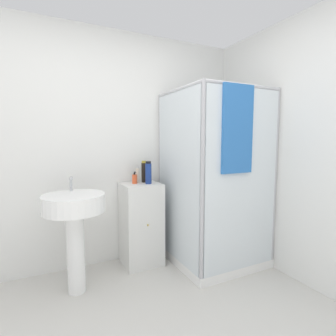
% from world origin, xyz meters
% --- Properties ---
extents(wall_back, '(6.40, 0.06, 2.50)m').
position_xyz_m(wall_back, '(0.00, 1.70, 1.25)').
color(wall_back, white).
rests_on(wall_back, ground_plane).
extents(shower_enclosure, '(0.92, 0.95, 1.86)m').
position_xyz_m(shower_enclosure, '(1.15, 1.12, 0.50)').
color(shower_enclosure, white).
rests_on(shower_enclosure, ground_plane).
extents(vanity_cabinet, '(0.40, 0.41, 0.89)m').
position_xyz_m(vanity_cabinet, '(0.45, 1.47, 0.44)').
color(vanity_cabinet, silver).
rests_on(vanity_cabinet, ground_plane).
extents(sink, '(0.53, 0.53, 1.01)m').
position_xyz_m(sink, '(-0.26, 1.21, 0.68)').
color(sink, white).
rests_on(sink, ground_plane).
extents(soap_dispenser, '(0.05, 0.05, 0.13)m').
position_xyz_m(soap_dispenser, '(0.39, 1.49, 0.94)').
color(soap_dispenser, '#E5562D').
rests_on(soap_dispenser, vanity_cabinet).
extents(shampoo_bottle_tall_black, '(0.06, 0.06, 0.24)m').
position_xyz_m(shampoo_bottle_tall_black, '(0.52, 1.54, 1.00)').
color(shampoo_bottle_tall_black, black).
rests_on(shampoo_bottle_tall_black, vanity_cabinet).
extents(shampoo_bottle_blue, '(0.07, 0.07, 0.24)m').
position_xyz_m(shampoo_bottle_blue, '(0.52, 1.42, 1.00)').
color(shampoo_bottle_blue, navy).
rests_on(shampoo_bottle_blue, vanity_cabinet).
extents(lotion_bottle_white, '(0.04, 0.04, 0.19)m').
position_xyz_m(lotion_bottle_white, '(0.44, 1.54, 0.97)').
color(lotion_bottle_white, beige).
rests_on(lotion_bottle_white, vanity_cabinet).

